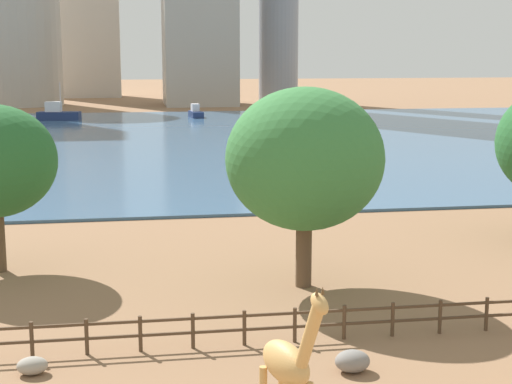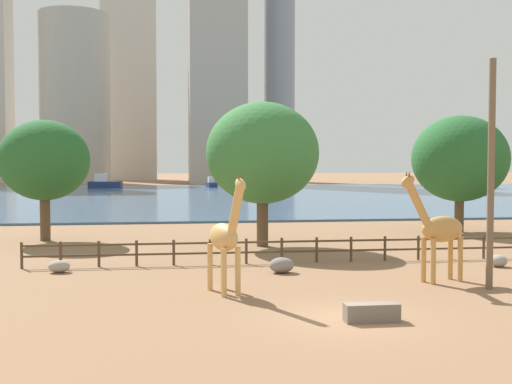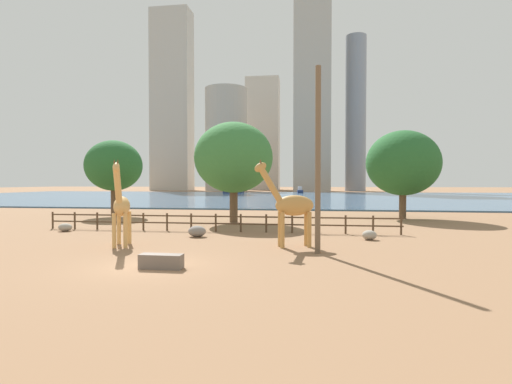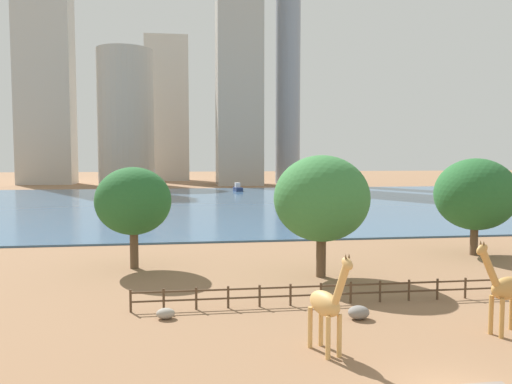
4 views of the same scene
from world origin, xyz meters
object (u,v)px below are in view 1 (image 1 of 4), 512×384
Objects in this scene: tree_right_tall at (305,159)px; boat_ferry at (58,114)px; boulder_near_fence at (352,361)px; boat_sailboat at (196,113)px; giraffe_tall at (289,365)px; boulder_small at (32,366)px.

boat_ferry is (-18.02, 87.61, -4.62)m from tree_right_tall.
boat_sailboat is at bearing 88.07° from boulder_near_fence.
boulder_near_fence is 11.03m from tree_right_tall.
boat_sailboat reaches higher than boulder_near_fence.
tree_right_tall reaches higher than giraffe_tall.
giraffe_tall is at bearing -38.54° from boulder_small.
tree_right_tall is at bearing -7.12° from boat_sailboat.
tree_right_tall is at bearing 148.07° from giraffe_tall.
boat_ferry reaches higher than boat_sailboat.
giraffe_tall is 4.76× the size of boulder_small.
boulder_small is 0.21× the size of boat_sailboat.
boulder_near_fence is 0.18× the size of boat_ferry.
giraffe_tall is 4.09× the size of boulder_near_fence.
tree_right_tall is 1.85× the size of boat_sailboat.
tree_right_tall is at bearing 36.65° from boulder_small.
boat_ferry reaches higher than boulder_small.
giraffe_tall is 1.00× the size of boat_sailboat.
boat_sailboat is (2.83, 89.43, -4.87)m from tree_right_tall.
giraffe_tall is at bearing -8.84° from boat_sailboat.
boulder_near_fence is 1.16× the size of boulder_small.
tree_right_tall is 89.60m from boat_sailboat.
boulder_near_fence is (3.05, 4.38, -1.89)m from giraffe_tall.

